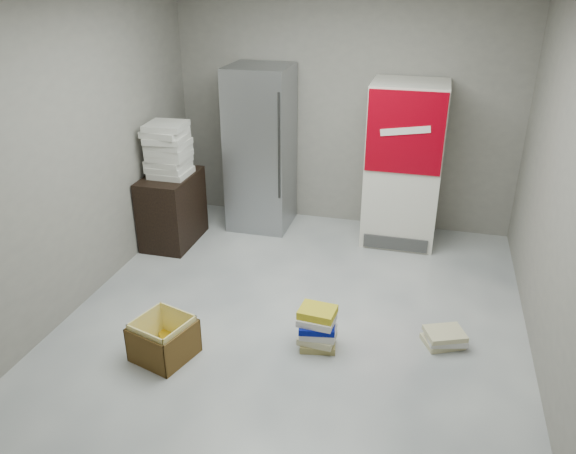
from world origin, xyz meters
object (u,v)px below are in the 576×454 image
(wood_shelf, at_px, (172,209))
(coke_cooler, at_px, (404,164))
(phonebook_stack_main, at_px, (317,328))
(cardboard_box, at_px, (164,341))
(steel_fridge, at_px, (261,149))

(wood_shelf, bearing_deg, coke_cooler, 16.28)
(phonebook_stack_main, height_order, cardboard_box, phonebook_stack_main)
(coke_cooler, bearing_deg, cardboard_box, -121.40)
(steel_fridge, height_order, coke_cooler, steel_fridge)
(coke_cooler, relative_size, phonebook_stack_main, 4.99)
(steel_fridge, relative_size, phonebook_stack_main, 5.27)
(wood_shelf, xyz_separation_m, phonebook_stack_main, (2.01, -1.53, -0.22))
(cardboard_box, bearing_deg, coke_cooler, 75.38)
(wood_shelf, bearing_deg, cardboard_box, -66.99)
(coke_cooler, distance_m, phonebook_stack_main, 2.42)
(steel_fridge, xyz_separation_m, wood_shelf, (-0.83, -0.73, -0.55))
(steel_fridge, bearing_deg, coke_cooler, -0.18)
(steel_fridge, height_order, cardboard_box, steel_fridge)
(steel_fridge, height_order, phonebook_stack_main, steel_fridge)
(wood_shelf, distance_m, phonebook_stack_main, 2.53)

